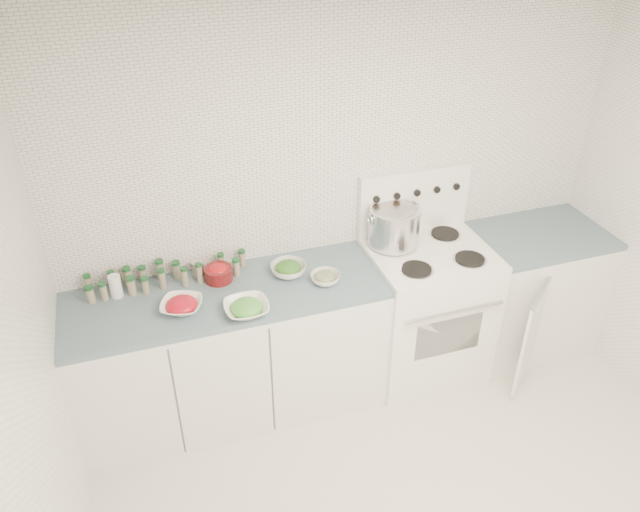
{
  "coord_description": "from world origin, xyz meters",
  "views": [
    {
      "loc": [
        -1.22,
        -1.74,
        3.02
      ],
      "look_at": [
        -0.27,
        1.14,
        1.07
      ],
      "focal_mm": 35.0,
      "sensor_mm": 36.0,
      "label": 1
    }
  ],
  "objects": [
    {
      "name": "counter_right",
      "position": [
        1.3,
        1.19,
        0.45
      ],
      "size": [
        0.89,
        0.88,
        0.9
      ],
      "color": "white",
      "rests_on": "ground"
    },
    {
      "name": "stove",
      "position": [
        0.48,
        1.19,
        0.5
      ],
      "size": [
        0.76,
        0.7,
        1.36
      ],
      "color": "white",
      "rests_on": "ground"
    },
    {
      "name": "bowl_zucchini",
      "position": [
        -0.24,
        1.11,
        0.93
      ],
      "size": [
        0.22,
        0.22,
        0.07
      ],
      "color": "white",
      "rests_on": "counter_left"
    },
    {
      "name": "stock_pot",
      "position": [
        0.29,
        1.33,
        1.08
      ],
      "size": [
        0.34,
        0.32,
        0.24
      ],
      "rotation": [
        0.0,
        0.0,
        -0.25
      ],
      "color": "silver",
      "rests_on": "stove"
    },
    {
      "name": "bowl_snowpea",
      "position": [
        -0.75,
        0.97,
        0.94
      ],
      "size": [
        0.25,
        0.25,
        0.08
      ],
      "color": "white",
      "rests_on": "counter_left"
    },
    {
      "name": "bowl_pepper",
      "position": [
        -0.84,
        1.34,
        0.95
      ],
      "size": [
        0.17,
        0.17,
        0.1
      ],
      "color": "#5A0F11",
      "rests_on": "counter_left"
    },
    {
      "name": "room_walls",
      "position": [
        0.0,
        0.0,
        1.56
      ],
      "size": [
        3.54,
        3.04,
        2.52
      ],
      "color": "white",
      "rests_on": "ground"
    },
    {
      "name": "bowl_broccoli",
      "position": [
        -0.43,
        1.26,
        0.94
      ],
      "size": [
        0.28,
        0.28,
        0.09
      ],
      "color": "white",
      "rests_on": "counter_left"
    },
    {
      "name": "counter_left",
      "position": [
        -0.82,
        1.19,
        0.45
      ],
      "size": [
        1.85,
        0.62,
        0.9
      ],
      "color": "white",
      "rests_on": "ground"
    },
    {
      "name": "tin_can",
      "position": [
        -0.94,
        1.42,
        0.95
      ],
      "size": [
        0.08,
        0.08,
        0.09
      ],
      "primitive_type": "cylinder",
      "rotation": [
        0.0,
        0.0,
        -0.21
      ],
      "color": "#B3A797",
      "rests_on": "counter_left"
    },
    {
      "name": "bowl_tomato",
      "position": [
        -1.08,
        1.11,
        0.93
      ],
      "size": [
        0.29,
        0.29,
        0.08
      ],
      "color": "white",
      "rests_on": "counter_left"
    },
    {
      "name": "salt_canister",
      "position": [
        -1.42,
        1.36,
        0.97
      ],
      "size": [
        0.08,
        0.08,
        0.14
      ],
      "primitive_type": "cylinder",
      "rotation": [
        0.0,
        0.0,
        0.19
      ],
      "color": "white",
      "rests_on": "counter_left"
    },
    {
      "name": "spice_cluster",
      "position": [
        -1.18,
        1.4,
        0.96
      ],
      "size": [
        0.94,
        0.16,
        0.14
      ],
      "color": "gray",
      "rests_on": "counter_left"
    }
  ]
}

